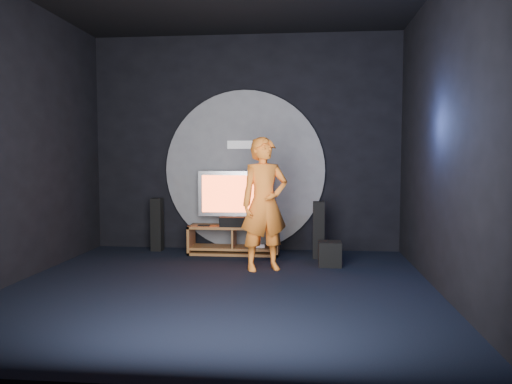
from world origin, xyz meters
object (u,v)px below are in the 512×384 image
media_console (234,242)px  player (264,204)px  tower_speaker_left (157,224)px  tower_speaker_right (319,230)px  tv (234,196)px  subwoofer (330,254)px

media_console → player: size_ratio=0.79×
tower_speaker_left → player: player is taller
tower_speaker_right → player: 1.23m
tv → subwoofer: 1.82m
tv → player: (0.57, -1.12, -0.02)m
tv → tower_speaker_left: size_ratio=1.34×
tower_speaker_right → subwoofer: bearing=-74.6°
tower_speaker_left → tower_speaker_right: size_ratio=1.00×
media_console → tower_speaker_left: size_ratio=1.65×
subwoofer → player: bearing=-160.1°
tv → player: size_ratio=0.64×
media_console → tower_speaker_right: (1.31, -0.20, 0.23)m
player → media_console: bearing=94.5°
media_console → subwoofer: (1.45, -0.73, -0.02)m
tower_speaker_left → tower_speaker_right: same height
media_console → player: player is taller
media_console → tv: size_ratio=1.23×
media_console → tv: (-0.01, 0.07, 0.72)m
media_console → tv: bearing=96.0°
tv → tower_speaker_right: (1.31, -0.26, -0.49)m
media_console → tower_speaker_right: bearing=-8.5°
media_console → tower_speaker_left: bearing=172.8°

